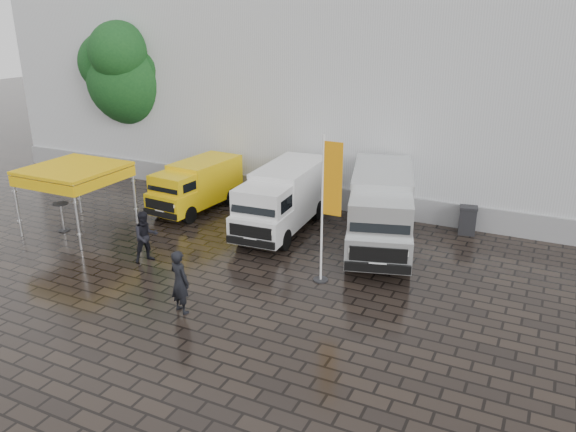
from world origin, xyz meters
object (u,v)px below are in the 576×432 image
van_yellow (196,187)px  wheelie_bin (467,220)px  canopy_tent (72,171)px  person_tent (146,237)px  person_front (180,282)px  van_white (282,200)px  van_silver (381,212)px  flagpole (328,203)px  cocktail_table (62,217)px

van_yellow → wheelie_bin: van_yellow is taller
canopy_tent → person_tent: 4.81m
van_yellow → person_front: size_ratio=2.39×
van_yellow → person_tent: 5.49m
van_white → van_silver: (4.01, -0.00, 0.14)m
person_front → van_white: bearing=-70.9°
van_silver → canopy_tent: bearing=-178.7°
van_white → wheelie_bin: (6.72, 2.84, -0.69)m
van_yellow → wheelie_bin: 11.45m
van_yellow → van_white: (4.48, -0.53, 0.19)m
van_white → van_silver: 4.01m
flagpole → person_tent: 6.63m
van_white → cocktail_table: bearing=-157.2°
flagpole → canopy_tent: bearing=-179.9°
canopy_tent → cocktail_table: 1.97m
van_yellow → van_silver: van_silver is taller
van_silver → van_yellow: bearing=160.5°
person_tent → person_front: bearing=-94.2°
person_front → wheelie_bin: bearing=-105.8°
person_front → canopy_tent: bearing=-8.4°
van_yellow → canopy_tent: size_ratio=1.39×
van_yellow → wheelie_bin: size_ratio=4.11×
van_silver → flagpole: (-0.70, -3.51, 1.29)m
wheelie_bin → person_front: size_ratio=0.58×
flagpole → wheelie_bin: 7.52m
van_silver → cocktail_table: (-11.87, -3.89, -0.81)m
van_silver → person_tent: van_silver is taller
van_silver → canopy_tent: (-11.36, -3.54, 1.06)m
van_yellow → cocktail_table: size_ratio=3.97×
van_silver → wheelie_bin: (2.71, 2.85, -0.83)m
van_silver → cocktail_table: size_ratio=5.53×
van_silver → canopy_tent: van_silver is taller
van_yellow → van_silver: size_ratio=0.72×
wheelie_bin → person_tent: 12.30m
van_silver → van_white: bearing=164.0°
flagpole → cocktail_table: (-11.18, -0.38, -2.10)m
flagpole → person_front: (-3.06, -3.65, -1.72)m
flagpole → person_front: 5.06m
cocktail_table → person_front: size_ratio=0.60×
van_white → wheelie_bin: van_white is taller
cocktail_table → person_tent: person_tent is taller
van_white → person_front: 7.17m
cocktail_table → flagpole: bearing=1.9°
canopy_tent → cocktail_table: canopy_tent is taller
van_silver → cocktail_table: 12.52m
van_white → person_tent: bearing=-125.5°
wheelie_bin → person_front: person_front is taller
person_front → van_yellow: bearing=-41.3°
flagpole → person_tent: (-6.27, -1.22, -1.77)m
van_silver → canopy_tent: size_ratio=1.94×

